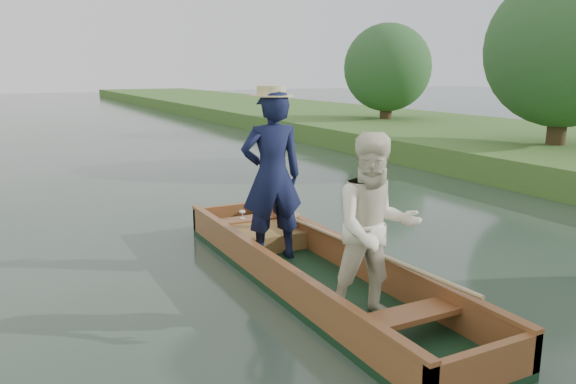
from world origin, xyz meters
name	(u,v)px	position (x,y,z in m)	size (l,w,h in m)	color
ground	(313,286)	(0.00, 0.00, 0.00)	(120.00, 120.00, 0.00)	#283D30
trees_far	(292,60)	(3.34, 6.78, 2.58)	(22.00, 11.16, 4.62)	#47331E
punt	(314,225)	(-0.02, -0.05, 0.71)	(1.12, 5.00, 2.14)	black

